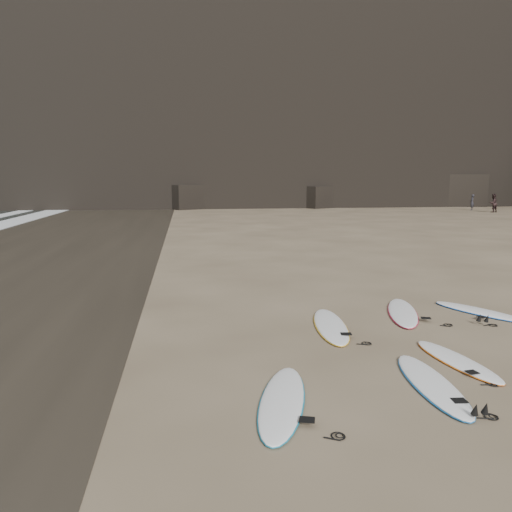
% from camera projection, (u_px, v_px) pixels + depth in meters
% --- Properties ---
extents(ground, '(240.00, 240.00, 0.00)m').
position_uv_depth(ground, '(512.00, 360.00, 9.14)').
color(ground, '#897559').
rests_on(ground, ground).
extents(headland, '(170.00, 101.00, 63.47)m').
position_uv_depth(headland, '(444.00, 20.00, 56.82)').
color(headland, black).
rests_on(headland, ground).
extents(surfboard_0, '(1.33, 2.69, 0.09)m').
position_uv_depth(surfboard_0, '(282.00, 400.00, 7.40)').
color(surfboard_0, white).
rests_on(surfboard_0, ground).
extents(surfboard_1, '(0.82, 2.62, 0.09)m').
position_uv_depth(surfboard_1, '(432.00, 383.00, 8.01)').
color(surfboard_1, white).
rests_on(surfboard_1, ground).
extents(surfboard_2, '(0.86, 2.32, 0.08)m').
position_uv_depth(surfboard_2, '(457.00, 360.00, 9.03)').
color(surfboard_2, white).
rests_on(surfboard_2, ground).
extents(surfboard_5, '(1.03, 2.82, 0.10)m').
position_uv_depth(surfboard_5, '(331.00, 325.00, 11.13)').
color(surfboard_5, white).
rests_on(surfboard_5, ground).
extents(surfboard_6, '(1.49, 2.78, 0.10)m').
position_uv_depth(surfboard_6, '(403.00, 312.00, 12.24)').
color(surfboard_6, white).
rests_on(surfboard_6, ground).
extents(surfboard_7, '(1.68, 2.42, 0.09)m').
position_uv_depth(surfboard_7, '(480.00, 311.00, 12.32)').
color(surfboard_7, white).
rests_on(surfboard_7, ground).
extents(person_a, '(0.65, 0.69, 1.59)m').
position_uv_depth(person_a, '(472.00, 202.00, 49.94)').
color(person_a, '#232227').
rests_on(person_a, ground).
extents(person_b, '(0.99, 0.86, 1.73)m').
position_uv_depth(person_b, '(493.00, 203.00, 46.99)').
color(person_b, black).
rests_on(person_b, ground).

